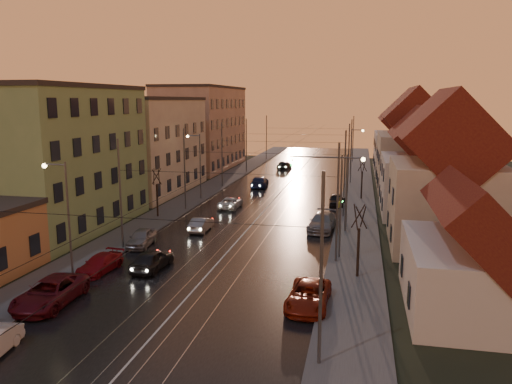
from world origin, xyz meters
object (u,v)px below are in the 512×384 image
Objects in this scene: driving_car_1 at (201,224)px; driving_car_3 at (260,182)px; street_lamp_1 at (345,196)px; driving_car_0 at (152,259)px; street_lamp_0 at (64,208)px; parked_right_2 at (336,200)px; driving_car_4 at (284,165)px; parked_left_1 at (50,292)px; street_lamp_3 at (353,150)px; parked_left_3 at (141,238)px; parked_right_1 at (322,222)px; street_lamp_2 at (198,160)px; parked_right_0 at (308,296)px; parked_left_2 at (100,264)px; traffic_light_mast at (336,183)px.

driving_car_3 reaches higher than driving_car_1.
street_lamp_1 is 14.88m from driving_car_0.
street_lamp_0 reaches higher than driving_car_3.
driving_car_4 is at bearing 106.13° from parked_right_2.
street_lamp_3 is at bearing 68.44° from parked_left_1.
street_lamp_3 is at bearing -159.74° from driving_car_3.
parked_left_3 is (-4.50, -49.31, -0.05)m from driving_car_4.
driving_car_3 is 24.11m from parked_right_1.
street_lamp_1 reaches higher than parked_left_3.
driving_car_1 is 43.65m from driving_car_4.
driving_car_0 is at bearing -124.32° from parked_right_1.
parked_left_1 is at bearing -143.52° from street_lamp_1.
street_lamp_2 is at bearing 88.32° from parked_left_3.
driving_car_3 is at bearing 107.17° from parked_right_0.
parked_left_2 is at bearing 45.60° from street_lamp_0.
street_lamp_1 is at bearing 81.74° from parked_right_0.
driving_car_0 is (4.88, -25.19, -4.14)m from street_lamp_2.
street_lamp_0 is 4.79m from parked_left_2.
parked_left_3 is at bearing -130.94° from parked_right_2.
street_lamp_2 reaches higher than driving_car_4.
driving_car_3 is 1.30× the size of parked_right_2.
driving_car_3 is 42.62m from parked_left_1.
parked_left_2 is at bearing -137.16° from traffic_light_mast.
street_lamp_3 is (18.21, 44.00, 0.00)m from street_lamp_0.
parked_left_2 is (-3.38, -1.28, -0.14)m from driving_car_0.
driving_car_3 is at bearing 120.45° from parked_right_1.
driving_car_0 is 17.49m from parked_right_1.
parked_left_1 is 1.36× the size of parked_right_2.
parked_left_2 is (1.50, 1.54, -4.27)m from street_lamp_0.
driving_car_4 is 0.82× the size of parked_right_1.
driving_car_0 is 7.87m from parked_left_1.
parked_left_1 reaches higher than parked_left_2.
driving_car_0 is 0.87× the size of parked_right_0.
traffic_light_mast reaches higher than parked_right_1.
traffic_light_mast is 12.37m from parked_right_2.
street_lamp_2 is 24.24m from street_lamp_3.
parked_right_0 reaches higher than parked_left_2.
parked_right_2 is (11.72, 13.95, 0.04)m from driving_car_1.
parked_left_3 is at bearing 179.66° from street_lamp_1.
street_lamp_1 is 1.00× the size of street_lamp_2.
parked_left_2 is (-3.48, -12.23, -0.05)m from driving_car_1.
street_lamp_3 is at bearing -114.52° from driving_car_1.
traffic_light_mast is at bearing 20.67° from parked_left_3.
street_lamp_1 and street_lamp_3 have the same top height.
street_lamp_3 is 1.79× the size of driving_car_4.
street_lamp_0 reaches higher than driving_car_1.
parked_left_1 reaches higher than parked_left_3.
parked_left_3 is 0.82× the size of parked_right_0.
street_lamp_1 is 27.05m from street_lamp_2.
parked_left_2 is at bearing -129.33° from parked_right_1.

